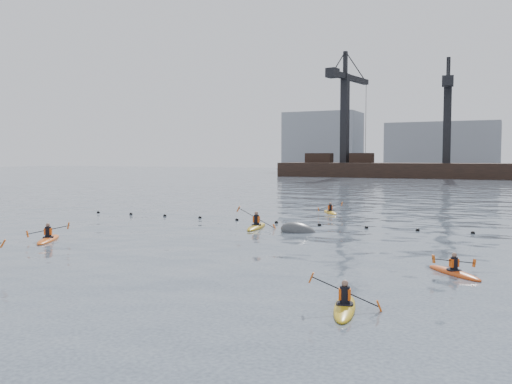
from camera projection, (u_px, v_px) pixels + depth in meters
ground at (20, 319)px, 14.40m from camera, size 400.00×400.00×0.00m
float_line at (298, 224)px, 35.01m from camera, size 33.24×0.73×0.24m
barge_pier at (445, 169)px, 113.93m from camera, size 72.00×19.30×29.50m
skyline at (470, 139)px, 148.89m from camera, size 141.00×28.00×22.00m
kayaker_1 at (345, 306)px, 15.32m from camera, size 2.04×3.04×1.14m
kayaker_2 at (48, 239)px, 28.01m from camera, size 2.18×3.12×1.05m
kayaker_3 at (256, 226)px, 33.07m from camera, size 2.49×3.64×1.45m
kayaker_4 at (454, 272)px, 19.96m from camera, size 2.36×2.45×0.91m
kayaker_5 at (330, 212)px, 41.95m from camera, size 2.08×2.79×0.98m
mooring_buoy at (299, 232)px, 31.29m from camera, size 2.55×1.80×1.48m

